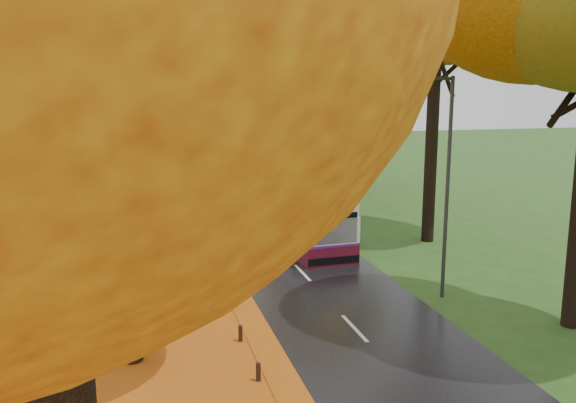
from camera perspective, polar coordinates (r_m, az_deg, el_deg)
name	(u,v)px	position (r m, az deg, el deg)	size (l,w,h in m)	color
road	(244,210)	(37.62, -4.16, -0.84)	(6.50, 90.00, 0.04)	black
centre_line	(244,210)	(37.61, -4.16, -0.80)	(0.12, 90.00, 0.01)	silver
leaf_verge	(91,219)	(37.08, -17.96, -1.55)	(12.00, 90.00, 0.02)	#8E340C
leaf_drift	(194,213)	(37.19, -8.78, -1.04)	(0.90, 90.00, 0.01)	#CB6C14
trees_left	(115,52)	(38.29, -15.88, 13.31)	(9.20, 74.00, 13.88)	black
trees_right	(346,52)	(40.62, 5.43, 13.74)	(9.30, 74.20, 13.96)	black
bollard_row	(249,352)	(17.83, -3.70, -13.84)	(0.11, 23.51, 0.52)	black
streetlamp_near	(442,171)	(22.18, 14.20, 2.82)	(2.45, 0.18, 8.00)	#333538
streetlamp_mid	(285,127)	(42.66, -0.26, 6.97)	(2.45, 0.18, 8.00)	#333538
streetlamp_far	(232,112)	(64.16, -5.25, 8.30)	(2.45, 0.18, 8.00)	#333538
bus	(296,210)	(30.57, 0.73, -0.79)	(2.90, 10.57, 2.75)	#550D1F
car_white	(203,193)	(39.64, -7.93, 0.81)	(1.73, 4.31, 1.47)	silver
car_silver	(187,174)	(48.64, -9.47, 2.55)	(1.36, 3.89, 1.28)	#929499
car_dark	(177,159)	(57.92, -10.37, 3.89)	(1.87, 4.59, 1.33)	black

